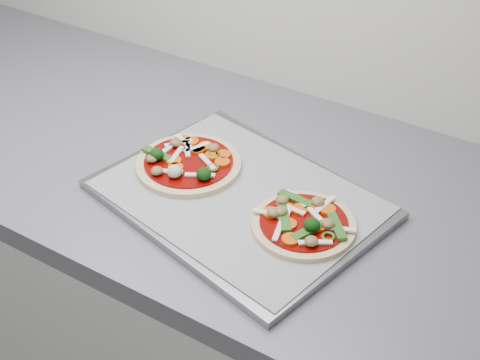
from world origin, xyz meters
The scene contains 5 objects.
base_cabinet centered at (0.00, 1.30, 0.43)m, with size 3.60×0.60×0.86m, color silver.
baking_tray centered at (0.65, 1.23, 0.91)m, with size 0.42×0.31×0.01m, color gray.
parchment centered at (0.65, 1.23, 0.91)m, with size 0.40×0.29×0.00m, color #9A9A9F.
pizza_left centered at (0.54, 1.25, 0.92)m, with size 0.24×0.24×0.03m.
pizza_right centered at (0.77, 1.22, 0.92)m, with size 0.16×0.16×0.03m.
Camera 1 is at (1.09, 0.54, 1.56)m, focal length 50.00 mm.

